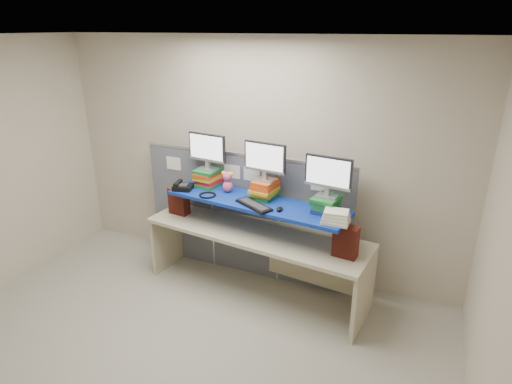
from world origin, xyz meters
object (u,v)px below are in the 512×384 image
at_px(keyboard, 254,205).
at_px(desk_phone, 183,187).
at_px(desk, 256,243).
at_px(blue_board, 256,202).
at_px(monitor_right, 328,174).
at_px(monitor_center, 265,159).
at_px(monitor_left, 207,149).

bearing_deg(keyboard, desk_phone, -159.59).
distance_m(desk, keyboard, 0.55).
relative_size(desk, blue_board, 1.29).
xyz_separation_m(desk, monitor_right, (0.76, 0.03, 0.90)).
height_order(monitor_center, keyboard, monitor_center).
relative_size(monitor_center, keyboard, 1.04).
bearing_deg(monitor_left, desk_phone, -128.96).
distance_m(keyboard, desk_phone, 0.96).
distance_m(desk, desk_phone, 1.06).
bearing_deg(keyboard, monitor_left, -177.13).
relative_size(keyboard, desk_phone, 1.88).
xyz_separation_m(desk, monitor_left, (-0.69, 0.20, 0.96)).
distance_m(blue_board, keyboard, 0.16).
bearing_deg(keyboard, monitor_right, 42.43).
distance_m(monitor_center, keyboard, 0.50).
distance_m(blue_board, desk_phone, 0.91).
height_order(desk, keyboard, keyboard).
height_order(desk, monitor_right, monitor_right).
relative_size(monitor_center, monitor_right, 1.00).
bearing_deg(desk_phone, monitor_center, -4.95).
xyz_separation_m(desk, keyboard, (0.04, -0.15, 0.53)).
distance_m(monitor_left, monitor_center, 0.75).
bearing_deg(blue_board, desk, -83.40).
bearing_deg(blue_board, keyboard, -68.51).
distance_m(monitor_center, monitor_right, 0.71).
height_order(monitor_left, monitor_right, monitor_left).
bearing_deg(monitor_center, keyboard, -86.45).
distance_m(blue_board, monitor_right, 0.86).
height_order(desk, monitor_center, monitor_center).
relative_size(desk, monitor_left, 5.42).
height_order(blue_board, keyboard, keyboard).
bearing_deg(desk_phone, blue_board, -11.58).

